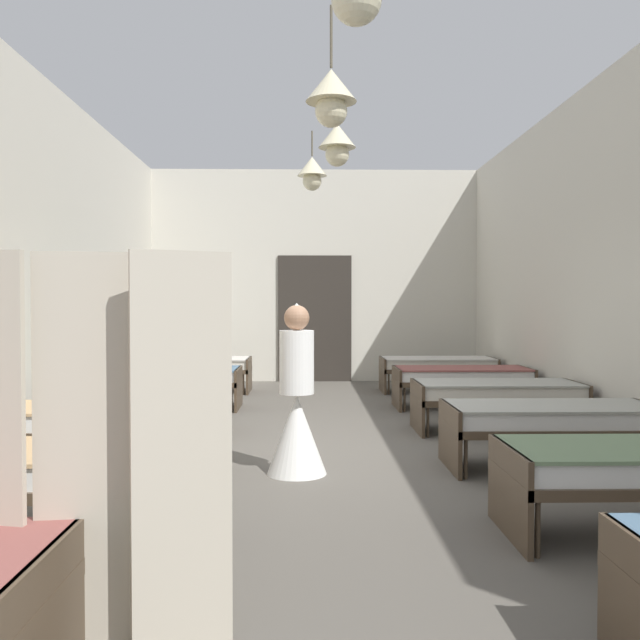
% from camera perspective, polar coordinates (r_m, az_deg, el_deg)
% --- Properties ---
extents(ground_plane, '(6.80, 12.56, 0.10)m').
position_cam_1_polar(ground_plane, '(7.02, 0.20, -11.21)').
color(ground_plane, '#59544C').
extents(room_shell, '(6.60, 12.16, 4.04)m').
position_cam_1_polar(room_shell, '(8.21, -0.02, 5.21)').
color(room_shell, beige).
rests_on(room_shell, ground).
extents(bed_left_row_1, '(1.90, 0.84, 0.57)m').
position_cam_1_polar(bed_left_row_1, '(4.73, -25.18, -11.48)').
color(bed_left_row_1, '#473828').
rests_on(bed_left_row_1, ground).
extents(bed_left_row_2, '(1.90, 0.84, 0.57)m').
position_cam_1_polar(bed_left_row_2, '(6.35, -18.64, -8.14)').
color(bed_left_row_2, '#473828').
rests_on(bed_left_row_2, ground).
extents(bed_right_row_2, '(1.90, 0.84, 0.57)m').
position_cam_1_polar(bed_right_row_2, '(6.46, 19.12, -7.99)').
color(bed_right_row_2, '#473828').
rests_on(bed_right_row_2, ground).
extents(bed_left_row_3, '(1.90, 0.84, 0.57)m').
position_cam_1_polar(bed_left_row_3, '(8.03, -14.86, -6.13)').
color(bed_left_row_3, '#473828').
rests_on(bed_left_row_3, ground).
extents(bed_right_row_3, '(1.90, 0.84, 0.57)m').
position_cam_1_polar(bed_right_row_3, '(8.11, 14.77, -6.05)').
color(bed_right_row_3, '#473828').
rests_on(bed_right_row_3, ground).
extents(bed_left_row_4, '(1.90, 0.84, 0.57)m').
position_cam_1_polar(bed_left_row_4, '(9.73, -12.40, -4.80)').
color(bed_left_row_4, '#473828').
rests_on(bed_left_row_4, ground).
extents(bed_right_row_4, '(1.90, 0.84, 0.57)m').
position_cam_1_polar(bed_right_row_4, '(9.80, 11.93, -4.75)').
color(bed_right_row_4, '#473828').
rests_on(bed_right_row_4, ground).
extents(bed_left_row_5, '(1.90, 0.84, 0.57)m').
position_cam_1_polar(bed_left_row_5, '(11.45, -10.69, -3.86)').
color(bed_left_row_5, '#473828').
rests_on(bed_left_row_5, ground).
extents(bed_right_row_5, '(1.90, 0.84, 0.57)m').
position_cam_1_polar(bed_right_row_5, '(11.51, 9.94, -3.83)').
color(bed_right_row_5, '#473828').
rests_on(bed_right_row_5, ground).
extents(nurse_near_aisle, '(0.52, 0.52, 1.49)m').
position_cam_1_polar(nurse_near_aisle, '(5.90, -1.98, -7.91)').
color(nurse_near_aisle, white).
rests_on(nurse_near_aisle, ground).
extents(privacy_screen, '(1.25, 0.19, 1.70)m').
position_cam_1_polar(privacy_screen, '(3.02, -19.53, -10.75)').
color(privacy_screen, '#BCB29E').
rests_on(privacy_screen, ground).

